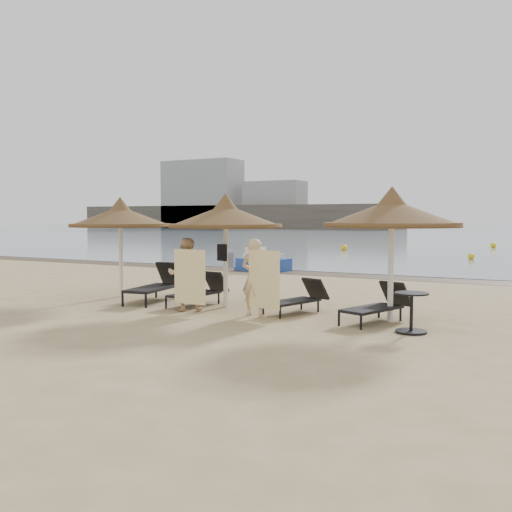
{
  "coord_description": "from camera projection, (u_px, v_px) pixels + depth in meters",
  "views": [
    {
      "loc": [
        6.66,
        -10.1,
        2.12
      ],
      "look_at": [
        0.66,
        1.2,
        1.22
      ],
      "focal_mm": 40.0,
      "sensor_mm": 36.0,
      "label": 1
    }
  ],
  "objects": [
    {
      "name": "ground",
      "position": [
        203.0,
        315.0,
        12.17
      ],
      "size": [
        160.0,
        160.0,
        0.0
      ],
      "primitive_type": "plane",
      "color": "tan",
      "rests_on": "ground"
    },
    {
      "name": "sea",
      "position": [
        507.0,
        231.0,
        82.64
      ],
      "size": [
        200.0,
        140.0,
        0.03
      ],
      "primitive_type": "cube",
      "color": "slate",
      "rests_on": "ground"
    },
    {
      "name": "wet_sand_strip",
      "position": [
        347.0,
        275.0,
        20.45
      ],
      "size": [
        200.0,
        1.6,
        0.01
      ],
      "primitive_type": "cube",
      "color": "#4C3F30",
      "rests_on": "ground"
    },
    {
      "name": "far_shore",
      "position": [
        337.0,
        211.0,
        92.27
      ],
      "size": [
        150.0,
        54.8,
        12.0
      ],
      "color": "#585249",
      "rests_on": "ground"
    },
    {
      "name": "palapa_left",
      "position": [
        120.0,
        217.0,
        14.87
      ],
      "size": [
        2.65,
        2.65,
        2.62
      ],
      "rotation": [
        0.0,
        0.0,
        0.29
      ],
      "color": "white",
      "rests_on": "ground"
    },
    {
      "name": "palapa_center",
      "position": [
        225.0,
        217.0,
        13.16
      ],
      "size": [
        2.66,
        2.66,
        2.64
      ],
      "rotation": [
        0.0,
        0.0,
        0.04
      ],
      "color": "white",
      "rests_on": "ground"
    },
    {
      "name": "palapa_right",
      "position": [
        392.0,
        214.0,
        11.3
      ],
      "size": [
        2.74,
        2.74,
        2.71
      ],
      "rotation": [
        0.0,
        0.0,
        -0.11
      ],
      "color": "white",
      "rests_on": "ground"
    },
    {
      "name": "lounger_far_left",
      "position": [
        158.0,
        284.0,
        14.28
      ],
      "size": [
        0.97,
        2.15,
        0.93
      ],
      "rotation": [
        0.0,
        0.0,
        0.14
      ],
      "color": "black",
      "rests_on": "ground"
    },
    {
      "name": "lounger_near_left",
      "position": [
        201.0,
        290.0,
        13.61
      ],
      "size": [
        0.76,
        1.77,
        0.77
      ],
      "rotation": [
        0.0,
        0.0,
        -0.12
      ],
      "color": "black",
      "rests_on": "ground"
    },
    {
      "name": "lounger_near_right",
      "position": [
        299.0,
        298.0,
        12.49
      ],
      "size": [
        1.01,
        1.72,
        0.73
      ],
      "rotation": [
        0.0,
        0.0,
        -0.31
      ],
      "color": "black",
      "rests_on": "ground"
    },
    {
      "name": "lounger_far_right",
      "position": [
        379.0,
        304.0,
        11.42
      ],
      "size": [
        1.12,
        1.83,
        0.78
      ],
      "rotation": [
        0.0,
        0.0,
        -0.34
      ],
      "color": "black",
      "rests_on": "ground"
    },
    {
      "name": "side_table",
      "position": [
        411.0,
        314.0,
        10.34
      ],
      "size": [
        0.61,
        0.61,
        0.74
      ],
      "rotation": [
        0.0,
        0.0,
        -0.25
      ],
      "color": "black",
      "rests_on": "ground"
    },
    {
      "name": "person_left",
      "position": [
        186.0,
        269.0,
        12.71
      ],
      "size": [
        1.04,
        0.94,
        1.89
      ],
      "primitive_type": "imported",
      "rotation": [
        0.0,
        0.0,
        3.7
      ],
      "color": "#D5AE80",
      "rests_on": "ground"
    },
    {
      "name": "person_right",
      "position": [
        255.0,
        271.0,
        12.0
      ],
      "size": [
        0.9,
        0.59,
        1.92
      ],
      "primitive_type": "imported",
      "rotation": [
        0.0,
        0.0,
        3.16
      ],
      "color": "#D5AE80",
      "rests_on": "ground"
    },
    {
      "name": "towel_left",
      "position": [
        190.0,
        277.0,
        12.25
      ],
      "size": [
        0.84,
        0.07,
        1.18
      ],
      "rotation": [
        0.0,
        0.0,
        -0.06
      ],
      "color": "yellow",
      "rests_on": "ground"
    },
    {
      "name": "towel_right",
      "position": [
        264.0,
        279.0,
        11.62
      ],
      "size": [
        0.83,
        0.25,
        1.2
      ],
      "rotation": [
        0.0,
        0.0,
        -0.27
      ],
      "color": "yellow",
      "rests_on": "ground"
    },
    {
      "name": "bag_patterned",
      "position": [
        230.0,
        260.0,
        13.39
      ],
      "size": [
        0.27,
        0.1,
        0.33
      ],
      "rotation": [
        0.0,
        0.0,
        0.03
      ],
      "color": "silver",
      "rests_on": "ground"
    },
    {
      "name": "bag_dark",
      "position": [
        222.0,
        252.0,
        13.08
      ],
      "size": [
        0.28,
        0.18,
        0.38
      ],
      "rotation": [
        0.0,
        0.0,
        -0.39
      ],
      "color": "black",
      "rests_on": "ground"
    },
    {
      "name": "pedal_boat",
      "position": [
        263.0,
        262.0,
        22.11
      ],
      "size": [
        2.08,
        1.39,
        0.91
      ],
      "rotation": [
        0.0,
        0.0,
        -0.13
      ],
      "color": "#1C409F",
      "rests_on": "ground"
    },
    {
      "name": "buoy_left",
      "position": [
        344.0,
        248.0,
        34.93
      ],
      "size": [
        0.39,
        0.39,
        0.39
      ],
      "primitive_type": "sphere",
      "color": "yellow",
      "rests_on": "ground"
    },
    {
      "name": "buoy_mid",
      "position": [
        493.0,
        245.0,
        37.82
      ],
      "size": [
        0.37,
        0.37,
        0.37
      ],
      "primitive_type": "sphere",
      "color": "yellow",
      "rests_on": "ground"
    },
    {
      "name": "buoy_extra",
      "position": [
        471.0,
        256.0,
        27.82
      ],
      "size": [
        0.32,
        0.32,
        0.32
      ],
      "primitive_type": "sphere",
      "color": "yellow",
      "rests_on": "ground"
    }
  ]
}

